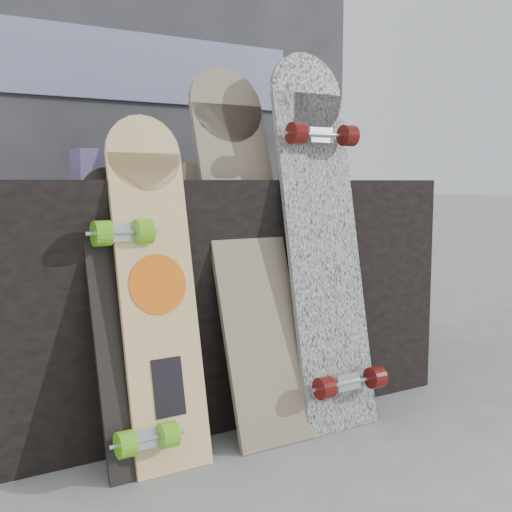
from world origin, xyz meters
TOP-DOWN VIEW (x-y plane):
  - ground at (0.00, 0.00)m, footprint 60.00×60.00m
  - vendor_table at (0.00, 0.50)m, footprint 1.60×0.60m
  - booth at (0.00, 1.35)m, footprint 2.40×0.22m
  - merch_box_purple at (-0.37, 0.56)m, footprint 0.18×0.12m
  - merch_box_small at (0.38, 0.46)m, footprint 0.14×0.14m
  - merch_box_flat at (0.01, 0.54)m, footprint 0.22×0.10m
  - longboard_geisha at (-0.36, 0.14)m, footprint 0.22×0.23m
  - longboard_celtic at (-0.02, 0.21)m, footprint 0.26×0.38m
  - longboard_cascadia at (0.23, 0.14)m, footprint 0.28×0.32m
  - skateboard_dark at (-0.45, 0.13)m, footprint 0.19×0.30m

SIDE VIEW (x-z plane):
  - ground at x=0.00m, z-range 0.00..0.00m
  - vendor_table at x=0.00m, z-range 0.00..0.80m
  - skateboard_dark at x=-0.45m, z-range 0.01..0.85m
  - longboard_geisha at x=-0.36m, z-range 0.03..1.01m
  - longboard_celtic at x=-0.02m, z-range 0.04..1.21m
  - longboard_cascadia at x=0.23m, z-range 0.02..1.25m
  - merch_box_flat at x=0.01m, z-range 0.80..0.86m
  - merch_box_purple at x=-0.37m, z-range 0.80..0.90m
  - merch_box_small at x=0.38m, z-range 0.80..0.92m
  - booth at x=0.00m, z-range 0.00..2.20m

